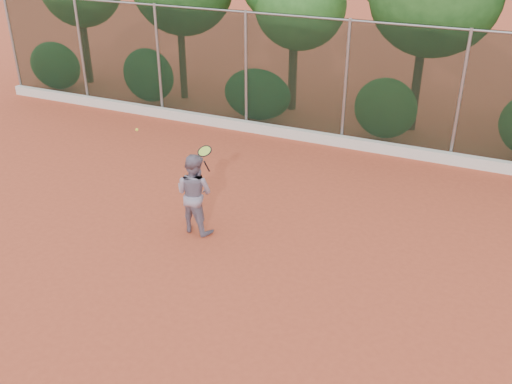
% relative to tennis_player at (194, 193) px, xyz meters
% --- Properties ---
extents(ground, '(80.00, 80.00, 0.00)m').
position_rel_tennis_player_xyz_m(ground, '(1.44, -1.11, -0.87)').
color(ground, '#B3452A').
rests_on(ground, ground).
extents(concrete_curb, '(24.00, 0.20, 0.30)m').
position_rel_tennis_player_xyz_m(concrete_curb, '(1.44, 5.71, -0.72)').
color(concrete_curb, silver).
rests_on(concrete_curb, ground).
extents(tennis_player, '(0.92, 0.77, 1.73)m').
position_rel_tennis_player_xyz_m(tennis_player, '(0.00, 0.00, 0.00)').
color(tennis_player, gray).
rests_on(tennis_player, ground).
extents(chainlink_fence, '(24.09, 0.09, 3.50)m').
position_rel_tennis_player_xyz_m(chainlink_fence, '(1.44, 5.89, 0.99)').
color(chainlink_fence, black).
rests_on(chainlink_fence, ground).
extents(tennis_racket, '(0.34, 0.32, 0.57)m').
position_rel_tennis_player_xyz_m(tennis_racket, '(0.34, -0.09, 1.00)').
color(tennis_racket, black).
rests_on(tennis_racket, ground).
extents(tennis_ball_in_flight, '(0.06, 0.06, 0.06)m').
position_rel_tennis_player_xyz_m(tennis_ball_in_flight, '(-1.60, 0.43, 0.99)').
color(tennis_ball_in_flight, '#F0F237').
rests_on(tennis_ball_in_flight, ground).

